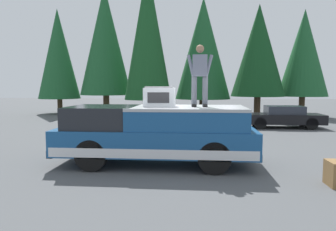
{
  "coord_description": "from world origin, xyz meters",
  "views": [
    {
      "loc": [
        -8.95,
        -0.34,
        2.24
      ],
      "look_at": [
        0.28,
        0.49,
        1.35
      ],
      "focal_mm": 33.61,
      "sensor_mm": 36.0,
      "label": 1
    }
  ],
  "objects_px": {
    "compressor_unit": "(160,97)",
    "person_on_truck_bed": "(200,74)",
    "parked_car_black": "(282,117)",
    "pickup_truck": "(156,134)",
    "parked_car_maroon": "(183,116)"
  },
  "relations": [
    {
      "from": "parked_car_black",
      "to": "parked_car_maroon",
      "type": "relative_size",
      "value": 1.0
    },
    {
      "from": "compressor_unit",
      "to": "parked_car_black",
      "type": "distance_m",
      "value": 10.12
    },
    {
      "from": "parked_car_maroon",
      "to": "pickup_truck",
      "type": "bearing_deg",
      "value": 177.03
    },
    {
      "from": "person_on_truck_bed",
      "to": "parked_car_black",
      "type": "bearing_deg",
      "value": -28.29
    },
    {
      "from": "compressor_unit",
      "to": "parked_car_black",
      "type": "height_order",
      "value": "compressor_unit"
    },
    {
      "from": "pickup_truck",
      "to": "parked_car_maroon",
      "type": "distance_m",
      "value": 8.28
    },
    {
      "from": "compressor_unit",
      "to": "parked_car_black",
      "type": "bearing_deg",
      "value": -33.84
    },
    {
      "from": "parked_car_maroon",
      "to": "parked_car_black",
      "type": "bearing_deg",
      "value": -89.52
    },
    {
      "from": "pickup_truck",
      "to": "parked_car_maroon",
      "type": "xyz_separation_m",
      "value": [
        8.26,
        -0.43,
        -0.29
      ]
    },
    {
      "from": "pickup_truck",
      "to": "parked_car_maroon",
      "type": "bearing_deg",
      "value": -2.97
    },
    {
      "from": "pickup_truck",
      "to": "parked_car_black",
      "type": "distance_m",
      "value": 10.07
    },
    {
      "from": "parked_car_maroon",
      "to": "person_on_truck_bed",
      "type": "bearing_deg",
      "value": -174.58
    },
    {
      "from": "compressor_unit",
      "to": "person_on_truck_bed",
      "type": "bearing_deg",
      "value": -89.51
    },
    {
      "from": "pickup_truck",
      "to": "person_on_truck_bed",
      "type": "bearing_deg",
      "value": -90.66
    },
    {
      "from": "compressor_unit",
      "to": "person_on_truck_bed",
      "type": "distance_m",
      "value": 1.27
    }
  ]
}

